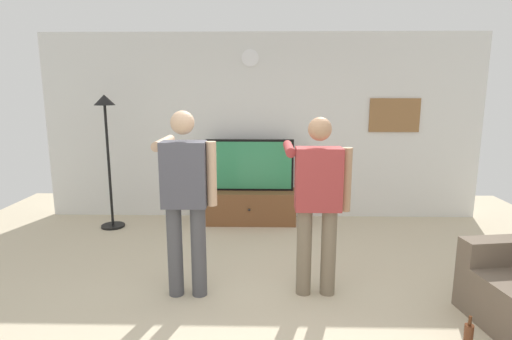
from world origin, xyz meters
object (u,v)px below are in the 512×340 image
(framed_picture, at_px, (394,115))
(floor_lamp, at_px, (107,134))
(television, at_px, (250,165))
(tv_stand, at_px, (250,207))
(person_standing_nearer_lamp, at_px, (185,194))
(wall_clock, at_px, (250,58))
(person_standing_nearer_couch, at_px, (318,197))
(beverage_bottle, at_px, (468,339))

(framed_picture, xyz_separation_m, floor_lamp, (-4.01, -0.55, -0.22))
(television, xyz_separation_m, floor_lamp, (-1.92, -0.30, 0.48))
(tv_stand, xyz_separation_m, person_standing_nearer_lamp, (-0.50, -2.15, 0.74))
(wall_clock, xyz_separation_m, person_standing_nearer_couch, (0.70, -2.39, -1.40))
(framed_picture, bearing_deg, wall_clock, -179.86)
(person_standing_nearer_lamp, bearing_deg, framed_picture, 43.34)
(person_standing_nearer_lamp, bearing_deg, wall_clock, 78.33)
(wall_clock, xyz_separation_m, person_standing_nearer_lamp, (-0.50, -2.44, -1.36))
(television, distance_m, person_standing_nearer_lamp, 2.26)
(person_standing_nearer_lamp, bearing_deg, person_standing_nearer_couch, 2.42)
(television, bearing_deg, tv_stand, -90.00)
(tv_stand, distance_m, television, 0.60)
(framed_picture, bearing_deg, floor_lamp, -172.19)
(wall_clock, distance_m, floor_lamp, 2.24)
(beverage_bottle, bearing_deg, television, 119.14)
(floor_lamp, bearing_deg, beverage_bottle, -37.22)
(television, height_order, floor_lamp, floor_lamp)
(floor_lamp, bearing_deg, framed_picture, 7.81)
(tv_stand, bearing_deg, framed_picture, 8.04)
(tv_stand, distance_m, beverage_bottle, 3.45)
(tv_stand, relative_size, framed_picture, 1.81)
(person_standing_nearer_lamp, height_order, person_standing_nearer_couch, person_standing_nearer_lamp)
(television, distance_m, beverage_bottle, 3.57)
(person_standing_nearer_couch, relative_size, beverage_bottle, 5.59)
(tv_stand, bearing_deg, person_standing_nearer_couch, -71.65)
(tv_stand, height_order, wall_clock, wall_clock)
(television, relative_size, wall_clock, 5.18)
(tv_stand, relative_size, beverage_bottle, 4.39)
(person_standing_nearer_couch, bearing_deg, floor_lamp, 144.79)
(framed_picture, bearing_deg, beverage_bottle, -96.69)
(wall_clock, relative_size, floor_lamp, 0.13)
(beverage_bottle, bearing_deg, floor_lamp, 142.78)
(floor_lamp, relative_size, person_standing_nearer_couch, 1.10)
(television, height_order, beverage_bottle, television)
(wall_clock, relative_size, person_standing_nearer_couch, 0.14)
(television, xyz_separation_m, beverage_bottle, (1.70, -3.05, -0.72))
(framed_picture, distance_m, person_standing_nearer_lamp, 3.61)
(television, bearing_deg, wall_clock, 90.00)
(framed_picture, relative_size, person_standing_nearer_couch, 0.43)
(television, bearing_deg, framed_picture, 6.79)
(tv_stand, bearing_deg, person_standing_nearer_lamp, -103.19)
(framed_picture, relative_size, floor_lamp, 0.39)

